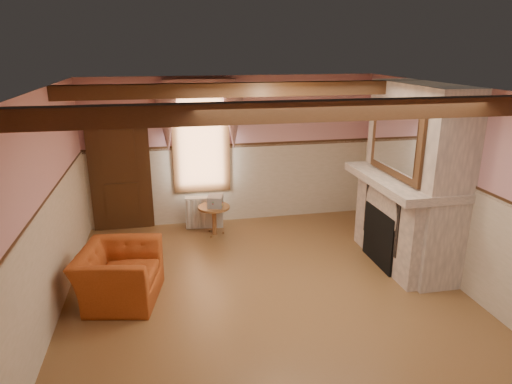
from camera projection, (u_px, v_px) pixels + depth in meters
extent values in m
cube|color=brown|center=(267.00, 295.00, 6.34)|extent=(5.50, 6.00, 0.01)
cube|color=silver|center=(269.00, 90.00, 5.49)|extent=(5.50, 6.00, 0.01)
cube|color=#C88A90|center=(233.00, 151.00, 8.71)|extent=(5.50, 0.02, 2.80)
cube|color=#C88A90|center=(367.00, 337.00, 3.11)|extent=(5.50, 0.02, 2.80)
cube|color=#C88A90|center=(42.00, 215.00, 5.38)|extent=(0.02, 6.00, 2.80)
cube|color=#C88A90|center=(457.00, 187.00, 6.44)|extent=(0.02, 6.00, 2.80)
cube|color=black|center=(383.00, 237.00, 7.15)|extent=(0.20, 0.95, 0.90)
imported|color=#994219|center=(119.00, 275.00, 6.14)|extent=(1.19, 1.30, 0.73)
cylinder|color=brown|center=(214.00, 220.00, 8.30)|extent=(0.60, 0.60, 0.55)
cube|color=#B7AD8C|center=(215.00, 201.00, 8.19)|extent=(0.33, 0.37, 0.20)
cube|color=silver|center=(204.00, 212.00, 8.65)|extent=(0.72, 0.25, 0.60)
imported|color=brown|center=(396.00, 170.00, 7.10)|extent=(0.38, 0.38, 0.09)
cube|color=black|center=(386.00, 161.00, 7.41)|extent=(0.14, 0.24, 0.20)
cylinder|color=#B68A33|center=(385.00, 158.00, 7.44)|extent=(0.11, 0.11, 0.28)
cylinder|color=#B41627|center=(421.00, 180.00, 6.43)|extent=(0.06, 0.06, 0.16)
cylinder|color=gold|center=(427.00, 184.00, 6.29)|extent=(0.06, 0.06, 0.12)
cube|color=gray|center=(414.00, 177.00, 6.94)|extent=(0.85, 2.00, 2.80)
cube|color=gray|center=(403.00, 180.00, 6.92)|extent=(1.05, 2.05, 0.12)
cube|color=silver|center=(396.00, 141.00, 6.70)|extent=(0.06, 1.44, 1.04)
cube|color=black|center=(120.00, 175.00, 8.36)|extent=(1.10, 0.10, 2.10)
cube|color=white|center=(201.00, 139.00, 8.49)|extent=(1.06, 0.08, 2.02)
cube|color=gray|center=(200.00, 107.00, 8.23)|extent=(1.30, 0.14, 1.40)
cube|color=black|center=(297.00, 111.00, 4.40)|extent=(5.50, 0.18, 0.20)
cube|color=black|center=(250.00, 90.00, 6.64)|extent=(5.50, 0.18, 0.20)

